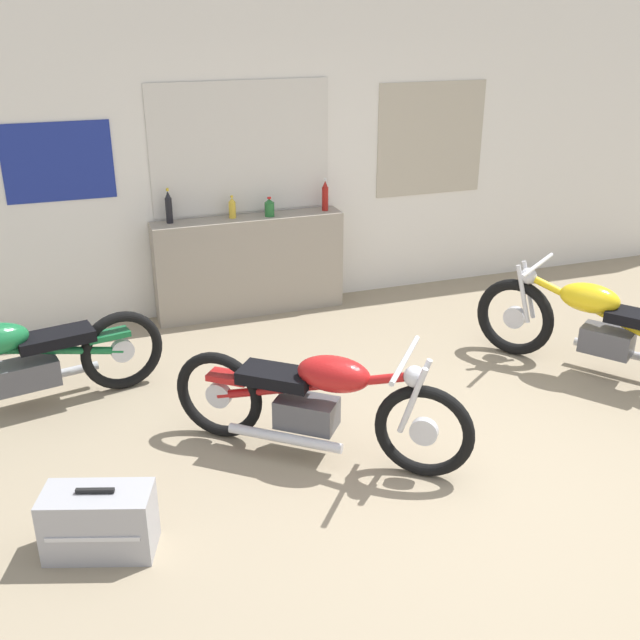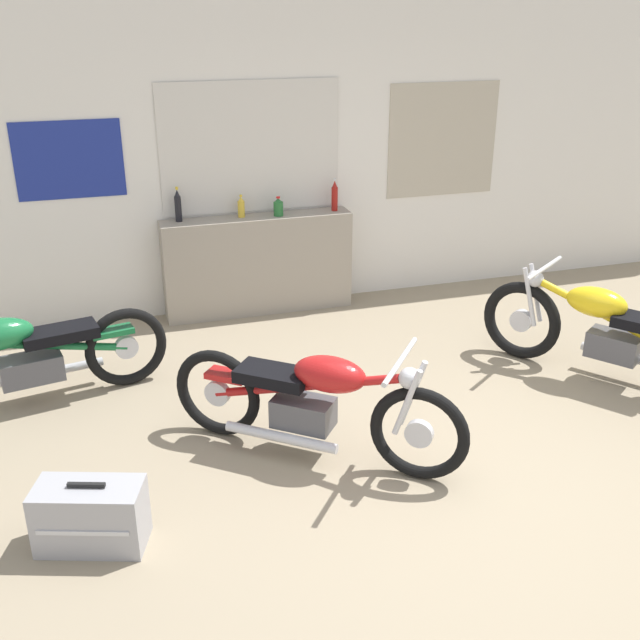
% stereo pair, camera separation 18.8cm
% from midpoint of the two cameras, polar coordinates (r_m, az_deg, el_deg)
% --- Properties ---
extents(ground_plane, '(24.00, 24.00, 0.00)m').
position_cam_midpoint_polar(ground_plane, '(4.65, 10.02, -12.22)').
color(ground_plane, gray).
extents(wall_back, '(10.00, 0.07, 2.80)m').
position_cam_midpoint_polar(wall_back, '(6.92, -2.52, 12.59)').
color(wall_back, silver).
rests_on(wall_back, ground_plane).
extents(sill_counter, '(1.71, 0.28, 0.90)m').
position_cam_midpoint_polar(sill_counter, '(6.86, -6.17, 4.15)').
color(sill_counter, gray).
rests_on(sill_counter, ground_plane).
extents(bottle_leftmost, '(0.06, 0.06, 0.30)m').
position_cam_midpoint_polar(bottle_leftmost, '(6.63, -12.26, 8.36)').
color(bottle_leftmost, black).
rests_on(bottle_leftmost, sill_counter).
extents(bottle_left_center, '(0.06, 0.06, 0.20)m').
position_cam_midpoint_polar(bottle_left_center, '(6.71, -7.51, 8.45)').
color(bottle_left_center, gold).
rests_on(bottle_left_center, sill_counter).
extents(bottle_center, '(0.09, 0.09, 0.17)m').
position_cam_midpoint_polar(bottle_center, '(6.73, -4.68, 8.52)').
color(bottle_center, '#23662D').
rests_on(bottle_center, sill_counter).
extents(bottle_right_center, '(0.06, 0.06, 0.30)m').
position_cam_midpoint_polar(bottle_right_center, '(6.89, -0.40, 9.41)').
color(bottle_right_center, maroon).
rests_on(bottle_right_center, sill_counter).
extents(motorcycle_green, '(2.08, 0.73, 0.77)m').
position_cam_midpoint_polar(motorcycle_green, '(5.55, -23.24, -3.02)').
color(motorcycle_green, black).
rests_on(motorcycle_green, ground_plane).
extents(motorcycle_red, '(1.58, 1.28, 0.77)m').
position_cam_midpoint_polar(motorcycle_red, '(4.64, -1.43, -6.15)').
color(motorcycle_red, black).
rests_on(motorcycle_red, ground_plane).
extents(motorcycle_yellow, '(1.22, 1.65, 0.80)m').
position_cam_midpoint_polar(motorcycle_yellow, '(5.99, 19.71, -0.54)').
color(motorcycle_yellow, black).
rests_on(motorcycle_yellow, ground_plane).
extents(hard_case_silver, '(0.62, 0.43, 0.38)m').
position_cam_midpoint_polar(hard_case_silver, '(4.19, -17.74, -14.45)').
color(hard_case_silver, '#9E9EA3').
rests_on(hard_case_silver, ground_plane).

